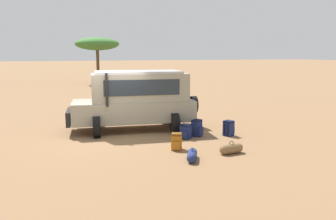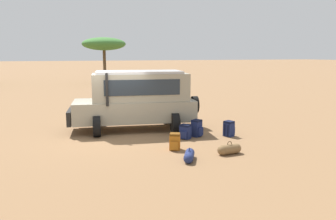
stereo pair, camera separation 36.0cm
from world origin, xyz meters
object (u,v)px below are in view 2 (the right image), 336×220
Objects in this scene: backpack_outermost at (197,128)px; safari_vehicle at (137,99)px; backpack_cluster_center at (229,129)px; duffel_bag_low_black_case at (229,149)px; backpack_beside_front_wheel at (185,132)px; backpack_near_rear_wheel at (175,142)px; acacia_tree_centre_back at (104,44)px; duffel_bag_soft_canvas at (189,156)px.

safari_vehicle is at bearing 132.41° from backpack_outermost.
backpack_cluster_center is at bearing -18.50° from backpack_outermost.
duffel_bag_low_black_case is at bearing -90.32° from backpack_outermost.
backpack_beside_front_wheel is 0.97× the size of backpack_near_rear_wheel.
duffel_bag_low_black_case is at bearing -36.17° from backpack_near_rear_wheel.
backpack_beside_front_wheel is at bearing -163.93° from backpack_outermost.
safari_vehicle reaches higher than backpack_cluster_center.
backpack_near_rear_wheel is 26.54m from acacia_tree_centre_back.
acacia_tree_centre_back is at bearing 90.95° from backpack_cluster_center.
safari_vehicle reaches higher than duffel_bag_low_black_case.
backpack_cluster_center reaches higher than duffel_bag_low_black_case.
backpack_beside_front_wheel is (1.26, -2.14, -1.03)m from safari_vehicle.
backpack_outermost is 0.78× the size of duffel_bag_low_black_case.
backpack_cluster_center is 2.79m from backpack_near_rear_wheel.
backpack_near_rear_wheel is (-2.62, -0.97, -0.02)m from backpack_cluster_center.
backpack_beside_front_wheel is at bearing 172.29° from backpack_cluster_center.
safari_vehicle is 8.44× the size of backpack_outermost.
acacia_tree_centre_back is (0.76, 24.79, 3.88)m from backpack_outermost.
duffel_bag_soft_canvas is at bearing -140.95° from backpack_cluster_center.
backpack_outermost is (-1.17, 0.39, 0.03)m from backpack_cluster_center.
safari_vehicle reaches higher than duffel_bag_soft_canvas.
duffel_bag_soft_canvas is (-0.90, -2.36, -0.12)m from backpack_beside_front_wheel.
backpack_cluster_center is 2.34m from duffel_bag_low_black_case.
safari_vehicle is 9.91× the size of backpack_near_rear_wheel.
safari_vehicle is at bearing 96.30° from backpack_near_rear_wheel.
backpack_outermost reaches higher than duffel_bag_soft_canvas.
safari_vehicle is 4.88m from duffel_bag_low_black_case.
acacia_tree_centre_back is at bearing 87.00° from backpack_beside_front_wheel.
backpack_cluster_center is 0.12× the size of acacia_tree_centre_back.
backpack_cluster_center reaches higher than duffel_bag_soft_canvas.
safari_vehicle is at bearing 112.29° from duffel_bag_low_black_case.
safari_vehicle is 3.52m from backpack_near_rear_wheel.
safari_vehicle is 3.95m from backpack_cluster_center.
backpack_near_rear_wheel is at bearing -159.74° from backpack_cluster_center.
backpack_outermost reaches higher than duffel_bag_low_black_case.
safari_vehicle is 1.11× the size of acacia_tree_centre_back.
duffel_bag_low_black_case is 1.02× the size of duffel_bag_soft_canvas.
acacia_tree_centre_back is at bearing 88.38° from duffel_bag_low_black_case.
backpack_outermost is (1.44, 1.36, 0.05)m from backpack_near_rear_wheel.
duffel_bag_soft_canvas is 0.17× the size of acacia_tree_centre_back.
backpack_beside_front_wheel is 0.83× the size of backpack_outermost.
backpack_outermost is 2.91m from duffel_bag_soft_canvas.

